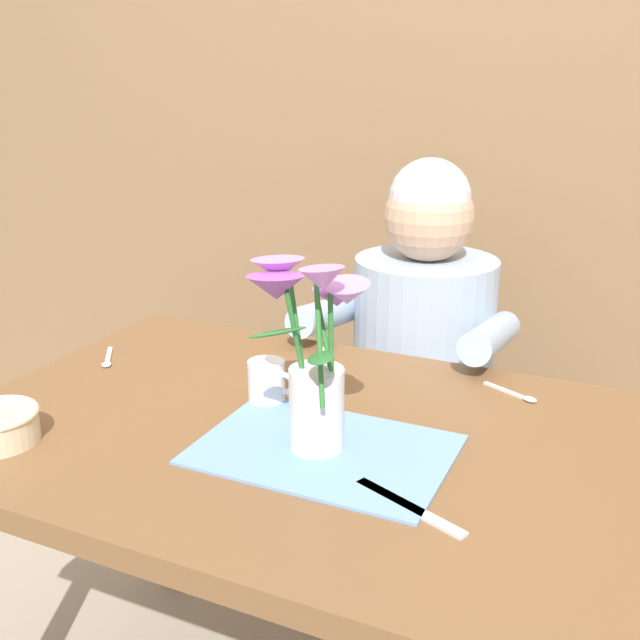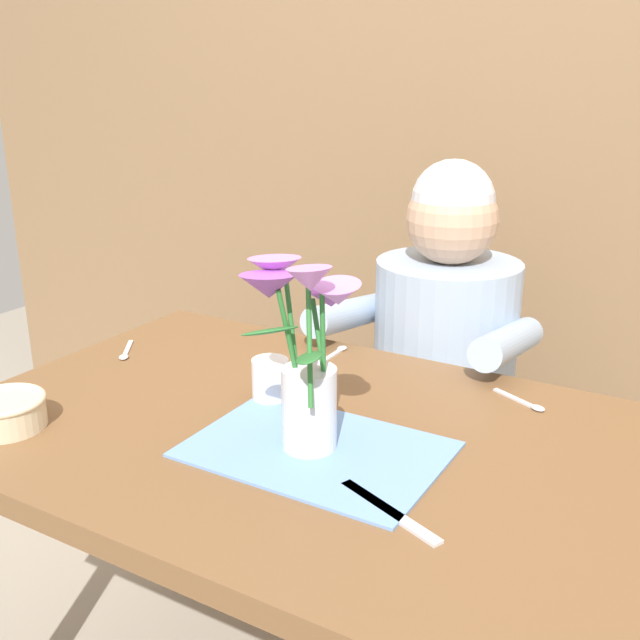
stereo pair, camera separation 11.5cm
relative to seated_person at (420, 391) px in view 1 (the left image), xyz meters
name	(u,v)px [view 1 (the left image)]	position (x,y,z in m)	size (l,w,h in m)	color
wood_panel_backdrop	(467,98)	(-0.03, 0.43, 0.69)	(4.00, 0.10, 2.50)	brown
dining_table	(298,476)	(-0.03, -0.62, 0.08)	(1.20, 0.80, 0.74)	brown
seated_person	(420,391)	(0.00, 0.00, 0.00)	(0.45, 0.47, 1.14)	#4C4C56
striped_placemat	(324,449)	(0.04, -0.68, 0.18)	(0.40, 0.28, 0.01)	#6B93D1
flower_vase	(311,349)	(0.02, -0.68, 0.35)	(0.23, 0.19, 0.32)	silver
dinner_knife	(409,507)	(0.22, -0.78, 0.18)	(0.19, 0.02, 0.01)	silver
coffee_cup	(267,382)	(-0.13, -0.55, 0.22)	(0.09, 0.07, 0.08)	silver
spoon_0	(108,360)	(-0.53, -0.52, 0.18)	(0.08, 0.11, 0.01)	silver
spoon_1	(322,352)	(-0.14, -0.28, 0.18)	(0.02, 0.12, 0.01)	silver
spoon_2	(518,395)	(0.29, -0.33, 0.18)	(0.11, 0.07, 0.01)	silver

